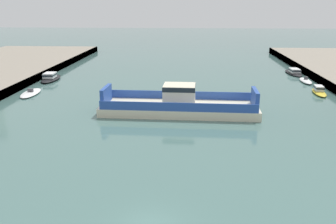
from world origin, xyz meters
name	(u,v)px	position (x,y,z in m)	size (l,w,h in m)	color
chain_ferry	(179,105)	(1.08, 26.04, 1.14)	(20.55, 6.93, 3.79)	beige
moored_boat_near_left	(294,72)	(23.49, 55.29, 0.44)	(2.82, 8.05, 1.19)	black
moored_boat_near_right	(31,93)	(-22.71, 35.08, 0.20)	(2.92, 6.97, 0.89)	white
moored_boat_mid_right	(51,77)	(-23.50, 46.04, 0.55)	(3.04, 7.93, 1.50)	black
moored_boat_upstream_a	(319,91)	(22.98, 38.21, 0.45)	(2.21, 6.13, 1.22)	yellow
moored_boat_upstream_b	(306,81)	(23.50, 47.16, 0.27)	(1.90, 5.80, 1.03)	white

